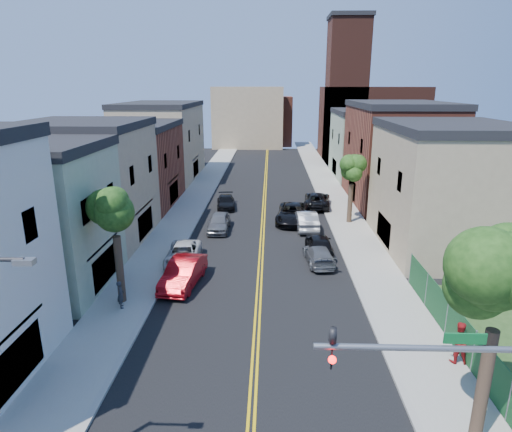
# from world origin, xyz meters

# --- Properties ---
(sidewalk_left) EXTENTS (3.20, 100.00, 0.15)m
(sidewalk_left) POSITION_xyz_m (-7.90, 40.00, 0.07)
(sidewalk_left) COLOR gray
(sidewalk_left) RESTS_ON ground
(sidewalk_right) EXTENTS (3.20, 100.00, 0.15)m
(sidewalk_right) POSITION_xyz_m (7.90, 40.00, 0.07)
(sidewalk_right) COLOR gray
(sidewalk_right) RESTS_ON ground
(curb_left) EXTENTS (0.30, 100.00, 0.15)m
(curb_left) POSITION_xyz_m (-6.15, 40.00, 0.07)
(curb_left) COLOR gray
(curb_left) RESTS_ON ground
(curb_right) EXTENTS (0.30, 100.00, 0.15)m
(curb_right) POSITION_xyz_m (6.15, 40.00, 0.07)
(curb_right) COLOR gray
(curb_right) RESTS_ON ground
(bldg_left_palegrn) EXTENTS (9.00, 8.00, 8.50)m
(bldg_left_palegrn) POSITION_xyz_m (-14.00, 16.00, 4.25)
(bldg_left_palegrn) COLOR gray
(bldg_left_palegrn) RESTS_ON ground
(bldg_left_tan_near) EXTENTS (9.00, 10.00, 9.00)m
(bldg_left_tan_near) POSITION_xyz_m (-14.00, 25.00, 4.50)
(bldg_left_tan_near) COLOR #998466
(bldg_left_tan_near) RESTS_ON ground
(bldg_left_brick) EXTENTS (9.00, 12.00, 8.00)m
(bldg_left_brick) POSITION_xyz_m (-14.00, 36.00, 4.00)
(bldg_left_brick) COLOR brown
(bldg_left_brick) RESTS_ON ground
(bldg_left_tan_far) EXTENTS (9.00, 16.00, 9.50)m
(bldg_left_tan_far) POSITION_xyz_m (-14.00, 50.00, 4.75)
(bldg_left_tan_far) COLOR #998466
(bldg_left_tan_far) RESTS_ON ground
(bldg_right_tan) EXTENTS (9.00, 12.00, 9.00)m
(bldg_right_tan) POSITION_xyz_m (14.00, 24.00, 4.50)
(bldg_right_tan) COLOR #998466
(bldg_right_tan) RESTS_ON ground
(bldg_right_brick) EXTENTS (9.00, 14.00, 10.00)m
(bldg_right_brick) POSITION_xyz_m (14.00, 38.00, 5.00)
(bldg_right_brick) COLOR brown
(bldg_right_brick) RESTS_ON ground
(bldg_right_palegrn) EXTENTS (9.00, 12.00, 8.50)m
(bldg_right_palegrn) POSITION_xyz_m (14.00, 52.00, 4.25)
(bldg_right_palegrn) COLOR gray
(bldg_right_palegrn) RESTS_ON ground
(church) EXTENTS (16.20, 14.20, 22.60)m
(church) POSITION_xyz_m (16.33, 67.07, 7.24)
(church) COLOR #4C2319
(church) RESTS_ON ground
(backdrop_left) EXTENTS (14.00, 8.00, 12.00)m
(backdrop_left) POSITION_xyz_m (-4.00, 82.00, 6.00)
(backdrop_left) COLOR #998466
(backdrop_left) RESTS_ON ground
(backdrop_center) EXTENTS (10.00, 8.00, 10.00)m
(backdrop_center) POSITION_xyz_m (0.00, 86.00, 5.00)
(backdrop_center) COLOR brown
(backdrop_center) RESTS_ON ground
(fence_right) EXTENTS (0.04, 15.00, 1.90)m
(fence_right) POSITION_xyz_m (9.50, 9.50, 1.10)
(fence_right) COLOR #143F1E
(fence_right) RESTS_ON sidewalk_right
(tree_left_mid) EXTENTS (5.20, 5.20, 9.29)m
(tree_left_mid) POSITION_xyz_m (-7.88, 14.01, 6.58)
(tree_left_mid) COLOR #332219
(tree_left_mid) RESTS_ON sidewalk_left
(tree_right_corner) EXTENTS (5.80, 5.80, 10.35)m
(tree_right_corner) POSITION_xyz_m (7.93, 4.01, 7.31)
(tree_right_corner) COLOR #332219
(tree_right_corner) RESTS_ON sidewalk_right
(tree_right_far) EXTENTS (4.40, 4.40, 8.03)m
(tree_right_far) POSITION_xyz_m (7.92, 30.01, 5.76)
(tree_right_far) COLOR #332219
(tree_right_far) RESTS_ON sidewalk_right
(traffic_signal) EXTENTS (5.50, 0.31, 7.20)m
(traffic_signal) POSITION_xyz_m (5.87, -0.50, 4.79)
(traffic_signal) COLOR slate
(traffic_signal) RESTS_ON sidewalk_right
(red_sedan) EXTENTS (2.43, 5.28, 1.68)m
(red_sedan) POSITION_xyz_m (-4.79, 16.50, 0.84)
(red_sedan) COLOR #AC0B12
(red_sedan) RESTS_ON ground
(white_pickup) EXTENTS (2.53, 5.04, 1.37)m
(white_pickup) POSITION_xyz_m (-5.50, 20.09, 0.68)
(white_pickup) COLOR silver
(white_pickup) RESTS_ON ground
(grey_car_left) EXTENTS (1.82, 4.50, 1.53)m
(grey_car_left) POSITION_xyz_m (-3.80, 27.49, 0.77)
(grey_car_left) COLOR #53555A
(grey_car_left) RESTS_ON ground
(black_car_left) EXTENTS (2.24, 4.56, 1.28)m
(black_car_left) POSITION_xyz_m (-3.93, 34.87, 0.64)
(black_car_left) COLOR black
(black_car_left) RESTS_ON ground
(grey_car_right) EXTENTS (2.16, 4.56, 1.29)m
(grey_car_right) POSITION_xyz_m (4.12, 20.38, 0.64)
(grey_car_right) COLOR #4F5156
(grey_car_right) RESTS_ON ground
(black_car_right) EXTENTS (1.92, 4.58, 1.55)m
(black_car_right) POSITION_xyz_m (4.35, 22.27, 0.77)
(black_car_right) COLOR black
(black_car_right) RESTS_ON ground
(silver_car_right) EXTENTS (2.05, 5.07, 1.64)m
(silver_car_right) POSITION_xyz_m (3.80, 28.30, 0.82)
(silver_car_right) COLOR #94969B
(silver_car_right) RESTS_ON ground
(dark_car_right_far) EXTENTS (3.24, 5.89, 1.56)m
(dark_car_right_far) POSITION_xyz_m (5.50, 35.53, 0.78)
(dark_car_right_far) COLOR black
(dark_car_right_far) RESTS_ON ground
(black_suv_lane) EXTENTS (3.44, 6.30, 1.67)m
(black_suv_lane) POSITION_xyz_m (2.72, 30.22, 0.84)
(black_suv_lane) COLOR black
(black_suv_lane) RESTS_ON ground
(pedestrian_left) EXTENTS (0.59, 0.69, 1.59)m
(pedestrian_left) POSITION_xyz_m (-7.69, 13.20, 0.95)
(pedestrian_left) COLOR #24252B
(pedestrian_left) RESTS_ON sidewalk_left
(pedestrian_right) EXTENTS (1.02, 0.82, 1.98)m
(pedestrian_right) POSITION_xyz_m (9.10, 8.67, 1.14)
(pedestrian_right) COLOR maroon
(pedestrian_right) RESTS_ON sidewalk_right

